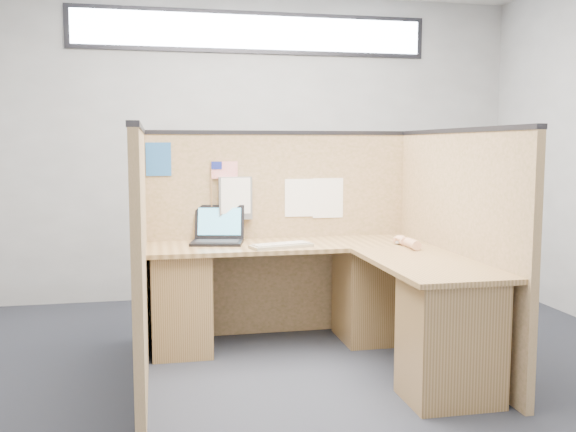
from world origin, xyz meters
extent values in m
plane|color=black|center=(0.00, 0.00, 0.00)|extent=(5.00, 5.00, 0.00)
plane|color=#97999C|center=(0.00, 2.25, 1.40)|extent=(5.00, 0.00, 5.00)
plane|color=#97999C|center=(0.00, -2.25, 1.40)|extent=(5.00, 0.00, 5.00)
cube|color=#232328|center=(0.00, 2.24, 2.45)|extent=(3.30, 0.02, 0.38)
cube|color=white|center=(0.00, 2.22, 2.45)|extent=(3.20, 0.01, 0.30)
cube|color=olive|center=(0.00, 1.00, 0.75)|extent=(2.05, 0.05, 1.50)
cube|color=#232328|center=(0.00, 1.00, 1.51)|extent=(2.05, 0.06, 0.03)
cube|color=olive|center=(-1.00, 0.10, 0.75)|extent=(0.05, 1.80, 1.50)
cube|color=#232328|center=(-1.00, 0.10, 1.51)|extent=(0.06, 1.80, 0.03)
cube|color=olive|center=(1.00, 0.10, 0.75)|extent=(0.05, 1.80, 1.50)
cube|color=#232328|center=(1.00, 0.10, 1.51)|extent=(0.06, 1.80, 0.03)
cube|color=brown|center=(0.00, 0.68, 0.71)|extent=(1.95, 0.60, 0.03)
cube|color=brown|center=(0.68, -0.20, 0.71)|extent=(0.60, 1.15, 0.03)
cube|color=brown|center=(-0.75, 0.68, 0.35)|extent=(0.40, 0.50, 0.70)
cube|color=brown|center=(0.60, 0.68, 0.35)|extent=(0.40, 0.50, 0.70)
cube|color=brown|center=(0.68, -0.52, 0.35)|extent=(0.50, 0.40, 0.70)
cube|color=black|center=(-0.49, 0.76, 0.74)|extent=(0.41, 0.34, 0.02)
cube|color=black|center=(-0.49, 0.93, 0.87)|extent=(0.36, 0.15, 0.24)
cube|color=teal|center=(-0.49, 0.92, 0.87)|extent=(0.32, 0.12, 0.19)
cube|color=gray|center=(-0.08, 0.51, 0.74)|extent=(0.45, 0.26, 0.02)
cube|color=silver|center=(-0.08, 0.51, 0.76)|extent=(0.41, 0.22, 0.01)
ellipsoid|color=silver|center=(0.77, 0.48, 0.75)|extent=(0.10, 0.07, 0.04)
ellipsoid|color=tan|center=(0.77, 0.47, 0.77)|extent=(0.08, 0.10, 0.04)
cylinder|color=tan|center=(0.77, 0.43, 0.76)|extent=(0.06, 0.04, 0.06)
cylinder|color=tan|center=(0.78, 0.30, 0.76)|extent=(0.09, 0.24, 0.07)
cube|color=#215699|center=(-0.88, 0.97, 1.32)|extent=(0.18, 0.00, 0.24)
cylinder|color=olive|center=(-0.51, 0.96, 1.14)|extent=(0.01, 0.01, 0.34)
cube|color=red|center=(-0.41, 0.96, 1.24)|extent=(0.19, 0.00, 0.12)
cube|color=navy|center=(-0.47, 0.95, 1.28)|extent=(0.08, 0.00, 0.06)
cube|color=slate|center=(-0.33, 0.94, 1.04)|extent=(0.24, 0.05, 0.31)
cube|color=white|center=(-0.33, 0.92, 1.06)|extent=(0.21, 0.01, 0.26)
cube|color=white|center=(0.38, 0.97, 1.02)|extent=(0.24, 0.01, 0.30)
cube|color=white|center=(0.15, 0.97, 1.03)|extent=(0.22, 0.01, 0.28)
camera|label=1|loc=(-0.91, -3.71, 1.42)|focal=40.00mm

